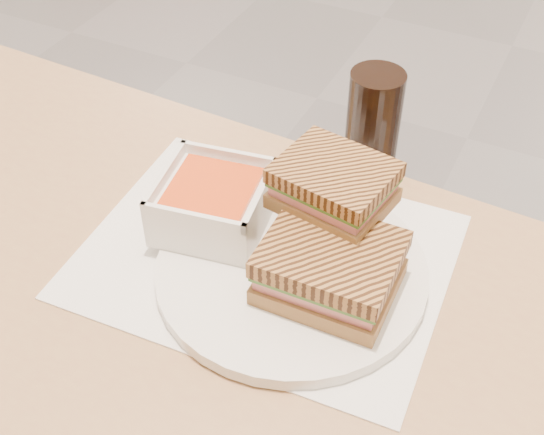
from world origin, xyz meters
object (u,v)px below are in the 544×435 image
at_px(soup_bowl, 213,204).
at_px(cola_glass, 373,125).
at_px(main_table, 134,383).
at_px(plate, 291,271).
at_px(panini_lower, 330,268).

xyz_separation_m(soup_bowl, cola_glass, (0.11, 0.18, 0.02)).
height_order(main_table, cola_glass, cola_glass).
xyz_separation_m(main_table, cola_glass, (0.14, 0.33, 0.18)).
bearing_deg(plate, soup_bowl, 167.77).
bearing_deg(panini_lower, soup_bowl, 167.44).
distance_m(plate, panini_lower, 0.06).
bearing_deg(main_table, panini_lower, 33.22).
relative_size(main_table, plate, 4.28).
bearing_deg(panini_lower, plate, 166.69).
distance_m(soup_bowl, panini_lower, 0.16).
relative_size(soup_bowl, panini_lower, 0.99).
relative_size(main_table, soup_bowl, 9.32).
height_order(soup_bowl, panini_lower, soup_bowl).
bearing_deg(panini_lower, cola_glass, 99.77).
height_order(plate, soup_bowl, soup_bowl).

